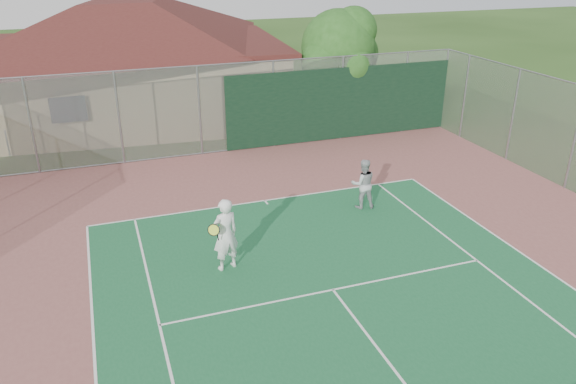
% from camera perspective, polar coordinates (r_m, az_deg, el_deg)
% --- Properties ---
extents(back_fence, '(20.08, 0.11, 3.53)m').
position_cam_1_polar(back_fence, '(22.83, -1.19, 8.66)').
color(back_fence, gray).
rests_on(back_fence, ground).
extents(side_fence_right, '(0.08, 9.00, 3.50)m').
position_cam_1_polar(side_fence_right, '(22.90, 21.88, 7.23)').
color(side_fence_right, gray).
rests_on(side_fence_right, ground).
extents(clubhouse, '(15.57, 11.10, 6.38)m').
position_cam_1_polar(clubhouse, '(27.72, -15.94, 13.79)').
color(clubhouse, tan).
rests_on(clubhouse, ground).
extents(bleachers, '(3.11, 2.04, 1.10)m').
position_cam_1_polar(bleachers, '(25.18, -23.04, 5.63)').
color(bleachers, maroon).
rests_on(bleachers, ground).
extents(tree, '(3.81, 3.61, 5.31)m').
position_cam_1_polar(tree, '(25.19, 5.30, 14.23)').
color(tree, '#311F12').
rests_on(tree, ground).
extents(player_white_front, '(0.94, 0.78, 1.92)m').
position_cam_1_polar(player_white_front, '(14.12, -6.40, -4.38)').
color(player_white_front, white).
rests_on(player_white_front, ground).
extents(player_grey_back, '(0.88, 0.74, 1.60)m').
position_cam_1_polar(player_grey_back, '(17.58, 7.63, 0.78)').
color(player_grey_back, '#A6A9AB').
rests_on(player_grey_back, ground).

